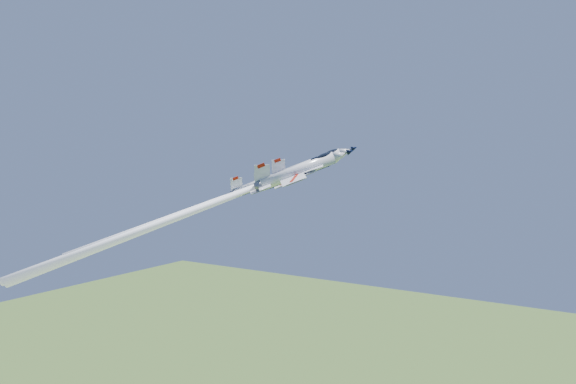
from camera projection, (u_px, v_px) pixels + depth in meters
The scene contains 4 objects.
jet_lead at pixel (219, 199), 113.81m from camera, with size 32.31×27.94×37.65m.
jet_left at pixel (179, 218), 123.13m from camera, with size 35.89×31.48×46.48m.
jet_right at pixel (189, 212), 111.14m from camera, with size 37.32×32.32×44.02m.
jet_slot at pixel (162, 221), 114.23m from camera, with size 32.65×28.55×41.39m.
Camera 1 is at (63.08, -97.34, 100.00)m, focal length 40.00 mm.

